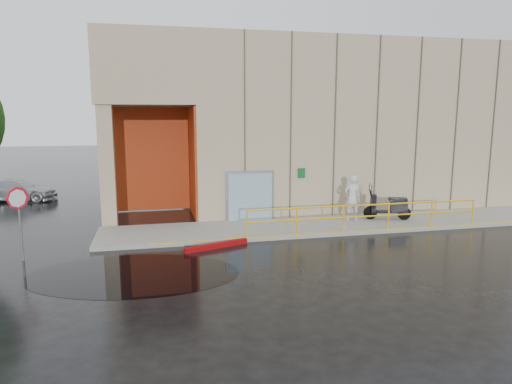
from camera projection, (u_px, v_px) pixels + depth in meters
ground at (284, 268)px, 13.90m from camera, size 120.00×120.00×0.00m
sidewalk at (346, 224)px, 19.09m from camera, size 20.00×3.00×0.15m
building at (318, 122)px, 24.87m from camera, size 20.00×10.17×8.00m
guardrail at (366, 217)px, 17.74m from camera, size 9.56×0.06×1.03m
person at (352, 198)px, 19.35m from camera, size 0.74×0.52×1.95m
scooter at (388, 199)px, 19.48m from camera, size 2.04×1.17×1.54m
stop_sign at (18, 207)px, 14.23m from camera, size 0.54×0.54×2.40m
red_curb at (217, 246)px, 15.91m from camera, size 2.32×0.97×0.18m
puddle at (134, 274)px, 13.33m from camera, size 6.70×4.73×0.01m
car_c at (17, 190)px, 24.64m from camera, size 4.29×2.27×1.19m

